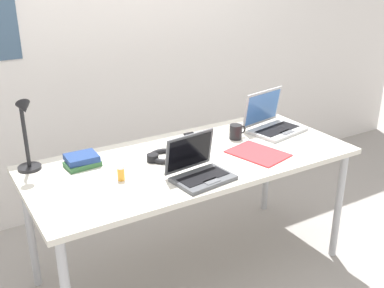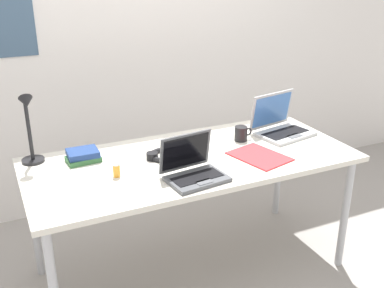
# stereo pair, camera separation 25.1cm
# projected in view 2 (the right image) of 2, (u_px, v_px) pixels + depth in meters

# --- Properties ---
(ground_plane) EXTENTS (12.00, 12.00, 0.00)m
(ground_plane) POSITION_uv_depth(u_px,v_px,m) (192.00, 268.00, 2.83)
(ground_plane) COLOR gray
(wall_back) EXTENTS (6.00, 0.13, 2.60)m
(wall_back) POSITION_uv_depth(u_px,v_px,m) (126.00, 27.00, 3.26)
(wall_back) COLOR silver
(wall_back) RESTS_ON ground_plane
(desk) EXTENTS (1.80, 0.80, 0.74)m
(desk) POSITION_uv_depth(u_px,v_px,m) (192.00, 167.00, 2.57)
(desk) COLOR silver
(desk) RESTS_ON ground_plane
(desk_lamp) EXTENTS (0.12, 0.18, 0.40)m
(desk_lamp) POSITION_uv_depth(u_px,v_px,m) (29.00, 129.00, 2.39)
(desk_lamp) COLOR black
(desk_lamp) RESTS_ON desk
(laptop_far_corner) EXTENTS (0.31, 0.26, 0.22)m
(laptop_far_corner) POSITION_uv_depth(u_px,v_px,m) (193.00, 170.00, 2.29)
(laptop_far_corner) COLOR #515459
(laptop_far_corner) RESTS_ON desk
(laptop_near_lamp) EXTENTS (0.38, 0.32, 0.25)m
(laptop_near_lamp) POSITION_uv_depth(u_px,v_px,m) (281.00, 126.00, 2.86)
(laptop_near_lamp) COLOR #B7BABC
(laptop_near_lamp) RESTS_ON desk
(computer_mouse) EXTENTS (0.09, 0.11, 0.03)m
(computer_mouse) POSITION_uv_depth(u_px,v_px,m) (195.00, 148.00, 2.63)
(computer_mouse) COLOR black
(computer_mouse) RESTS_ON desk
(cell_phone) EXTENTS (0.07, 0.14, 0.01)m
(cell_phone) POSITION_uv_depth(u_px,v_px,m) (199.00, 137.00, 2.82)
(cell_phone) COLOR black
(cell_phone) RESTS_ON desk
(headphones) EXTENTS (0.21, 0.18, 0.04)m
(headphones) POSITION_uv_depth(u_px,v_px,m) (165.00, 155.00, 2.54)
(headphones) COLOR black
(headphones) RESTS_ON desk
(pill_bottle) EXTENTS (0.04, 0.04, 0.08)m
(pill_bottle) POSITION_uv_depth(u_px,v_px,m) (116.00, 169.00, 2.31)
(pill_bottle) COLOR gold
(pill_bottle) RESTS_ON desk
(book_stack) EXTENTS (0.18, 0.15, 0.06)m
(book_stack) POSITION_uv_depth(u_px,v_px,m) (83.00, 156.00, 2.49)
(book_stack) COLOR #336638
(book_stack) RESTS_ON desk
(paper_folder_front_right) EXTENTS (0.30, 0.36, 0.01)m
(paper_folder_front_right) POSITION_uv_depth(u_px,v_px,m) (259.00, 156.00, 2.55)
(paper_folder_front_right) COLOR red
(paper_folder_front_right) RESTS_ON desk
(coffee_mug) EXTENTS (0.11, 0.08, 0.09)m
(coffee_mug) POSITION_uv_depth(u_px,v_px,m) (241.00, 134.00, 2.76)
(coffee_mug) COLOR black
(coffee_mug) RESTS_ON desk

